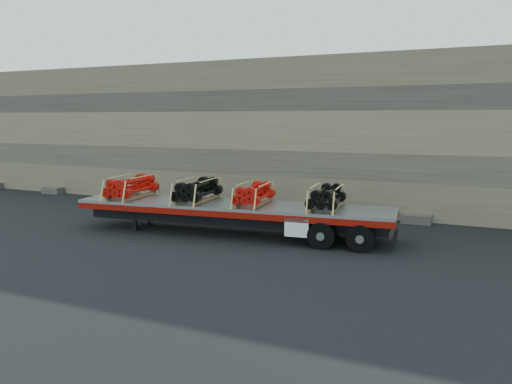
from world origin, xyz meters
TOP-DOWN VIEW (x-y plane):
  - ground at (0.00, 0.00)m, footprint 120.00×120.00m
  - rock_wall at (0.00, 6.50)m, footprint 44.00×3.00m
  - trailer at (1.00, -0.22)m, footprint 11.95×3.47m
  - bundle_front at (-3.20, -0.65)m, footprint 1.38×2.41m
  - bundle_midfront at (-0.37, -0.36)m, footprint 1.36×2.36m
  - bundle_midrear at (1.85, -0.13)m, footprint 1.23×2.15m
  - bundle_rear at (4.49, 0.14)m, footprint 1.27×2.22m

SIDE VIEW (x-z plane):
  - ground at x=0.00m, z-range 0.00..0.00m
  - trailer at x=1.00m, z-range 0.00..1.18m
  - bundle_midrear at x=1.85m, z-range 1.18..1.91m
  - bundle_rear at x=4.49m, z-range 1.18..1.93m
  - bundle_midfront at x=-0.37m, z-range 1.18..1.98m
  - bundle_front at x=-3.20m, z-range 1.18..1.99m
  - rock_wall at x=0.00m, z-range 0.00..7.00m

